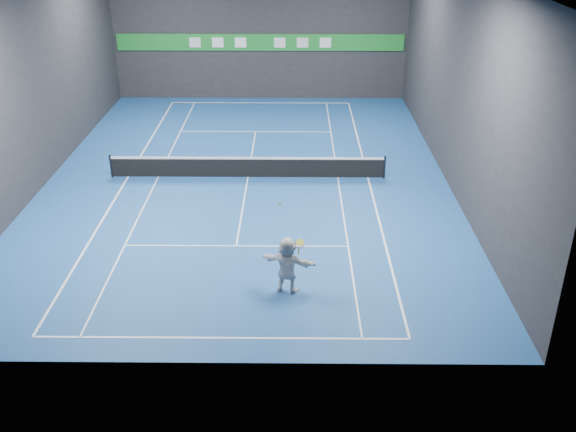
{
  "coord_description": "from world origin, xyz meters",
  "views": [
    {
      "loc": [
        2.11,
        -26.95,
        11.48
      ],
      "look_at": [
        1.91,
        -6.93,
        1.5
      ],
      "focal_mm": 40.0,
      "sensor_mm": 36.0,
      "label": 1
    }
  ],
  "objects_px": {
    "tennis_net": "(247,167)",
    "tennis_racket": "(299,245)",
    "tennis_ball": "(280,204)",
    "player": "(287,265)"
  },
  "relations": [
    {
      "from": "player",
      "to": "tennis_ball",
      "type": "bearing_deg",
      "value": 3.59
    },
    {
      "from": "player",
      "to": "tennis_racket",
      "type": "xyz_separation_m",
      "value": [
        0.38,
        0.05,
        0.7
      ]
    },
    {
      "from": "tennis_ball",
      "to": "tennis_racket",
      "type": "xyz_separation_m",
      "value": [
        0.6,
        -0.01,
        -1.43
      ]
    },
    {
      "from": "tennis_net",
      "to": "tennis_racket",
      "type": "height_order",
      "value": "tennis_racket"
    },
    {
      "from": "tennis_net",
      "to": "tennis_ball",
      "type": "bearing_deg",
      "value": -79.74
    },
    {
      "from": "tennis_racket",
      "to": "tennis_ball",
      "type": "bearing_deg",
      "value": 179.22
    },
    {
      "from": "player",
      "to": "tennis_racket",
      "type": "height_order",
      "value": "player"
    },
    {
      "from": "player",
      "to": "tennis_net",
      "type": "bearing_deg",
      "value": -60.84
    },
    {
      "from": "tennis_net",
      "to": "tennis_racket",
      "type": "relative_size",
      "value": 21.54
    },
    {
      "from": "player",
      "to": "tennis_net",
      "type": "height_order",
      "value": "player"
    }
  ]
}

